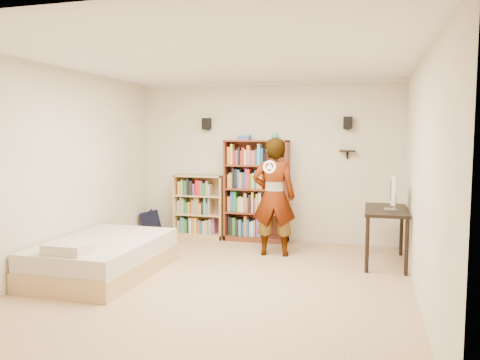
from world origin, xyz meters
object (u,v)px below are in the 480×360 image
object	(u,v)px
daybed	(103,253)
computer_desk	(385,236)
person	(274,197)
tall_bookshelf	(256,191)
low_bookshelf	(200,206)

from	to	relation	value
daybed	computer_desk	bearing A→B (deg)	23.34
daybed	person	distance (m)	2.56
tall_bookshelf	computer_desk	distance (m)	2.32
low_bookshelf	daybed	xyz separation A→B (m)	(-0.43, -2.42, -0.27)
low_bookshelf	daybed	distance (m)	2.47
tall_bookshelf	daybed	distance (m)	2.88
tall_bookshelf	computer_desk	world-z (taller)	tall_bookshelf
low_bookshelf	computer_desk	size ratio (longest dim) A/B	0.97
daybed	tall_bookshelf	bearing A→B (deg)	59.02
computer_desk	daybed	size ratio (longest dim) A/B	0.59
daybed	person	world-z (taller)	person
tall_bookshelf	low_bookshelf	size ratio (longest dim) A/B	1.56
daybed	low_bookshelf	bearing A→B (deg)	79.93
tall_bookshelf	daybed	xyz separation A→B (m)	(-1.46, -2.42, -0.57)
daybed	person	size ratio (longest dim) A/B	1.10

